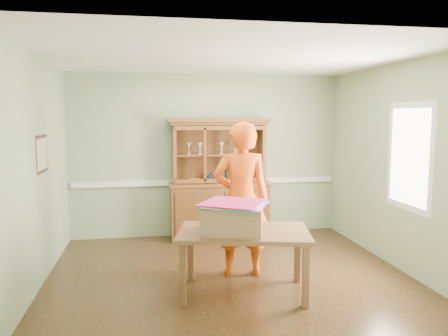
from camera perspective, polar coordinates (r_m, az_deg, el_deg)
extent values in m
plane|color=#4B3018|center=(5.69, 0.62, -13.83)|extent=(4.50, 4.50, 0.00)
plane|color=white|center=(5.37, 0.65, 14.25)|extent=(4.50, 4.50, 0.00)
plane|color=#8CA57B|center=(7.33, -2.26, 1.66)|extent=(4.50, 0.00, 4.50)
plane|color=#8CA57B|center=(5.42, -23.43, -0.68)|extent=(0.00, 4.00, 4.00)
plane|color=#8CA57B|center=(6.19, 21.57, 0.25)|extent=(0.00, 4.00, 4.00)
plane|color=#8CA57B|center=(3.44, 6.81, -4.15)|extent=(4.50, 0.00, 4.50)
cube|color=white|center=(7.36, -2.21, -1.85)|extent=(4.41, 0.05, 0.08)
cube|color=#311D13|center=(5.69, -22.63, 1.70)|extent=(0.03, 0.60, 0.46)
cube|color=beige|center=(5.69, -22.58, 1.71)|extent=(0.01, 0.52, 0.38)
cube|color=white|center=(5.91, 22.99, 1.37)|extent=(0.03, 0.96, 1.36)
cube|color=white|center=(5.91, 22.94, 1.37)|extent=(0.01, 0.80, 1.20)
cube|color=brown|center=(7.25, -0.58, -5.63)|extent=(1.60, 0.49, 0.89)
cube|color=brown|center=(7.16, -0.57, -2.02)|extent=(1.66, 0.54, 0.04)
cube|color=brown|center=(7.33, -0.88, 2.01)|extent=(1.51, 0.04, 0.94)
cube|color=brown|center=(7.10, -6.51, 1.81)|extent=(0.05, 0.34, 0.94)
cube|color=brown|center=(7.34, 4.95, 1.99)|extent=(0.05, 0.34, 0.94)
cube|color=brown|center=(7.16, -0.69, 5.86)|extent=(1.60, 0.39, 0.05)
cube|color=brown|center=(7.14, -0.67, 6.28)|extent=(1.67, 0.43, 0.05)
cube|color=brown|center=(7.19, -0.69, 1.74)|extent=(1.41, 0.29, 0.02)
imported|color=#B2B2B7|center=(7.21, -1.73, -1.14)|extent=(0.16, 0.16, 0.17)
imported|color=yellow|center=(7.18, -3.84, -1.67)|extent=(0.19, 0.19, 0.05)
cylinder|color=black|center=(7.01, 0.34, -0.88)|extent=(0.06, 0.06, 0.29)
cube|color=brown|center=(4.96, 2.60, -8.43)|extent=(1.61, 1.16, 0.05)
cube|color=brown|center=(4.77, -5.45, -13.65)|extent=(0.08, 0.08, 0.68)
cube|color=brown|center=(5.44, -4.40, -11.04)|extent=(0.08, 0.08, 0.68)
cube|color=brown|center=(4.77, 10.62, -13.71)|extent=(0.08, 0.08, 0.68)
cube|color=brown|center=(5.44, 9.54, -11.10)|extent=(0.08, 0.08, 0.68)
cube|color=#92694B|center=(4.82, 1.08, -6.73)|extent=(0.76, 0.67, 0.30)
cube|color=green|center=(4.79, 1.39, -4.92)|extent=(0.83, 0.83, 0.01)
cube|color=#3290ED|center=(4.79, 1.39, -4.81)|extent=(0.83, 0.83, 0.01)
cube|color=pink|center=(4.79, 1.39, -4.71)|extent=(0.83, 0.83, 0.01)
cube|color=#ED24BA|center=(4.79, 1.39, -4.60)|extent=(0.83, 0.83, 0.01)
cube|color=#D42067|center=(4.78, 1.39, -4.49)|extent=(0.83, 0.83, 0.01)
imported|color=#F2580F|center=(5.47, 2.27, -4.11)|extent=(0.76, 0.56, 1.94)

